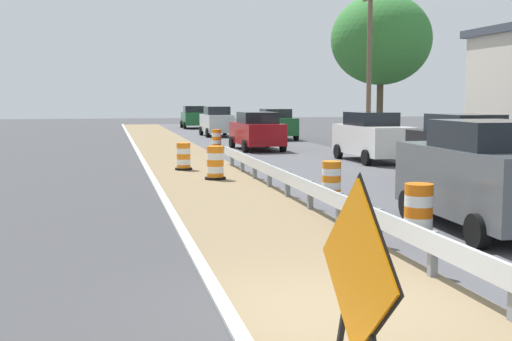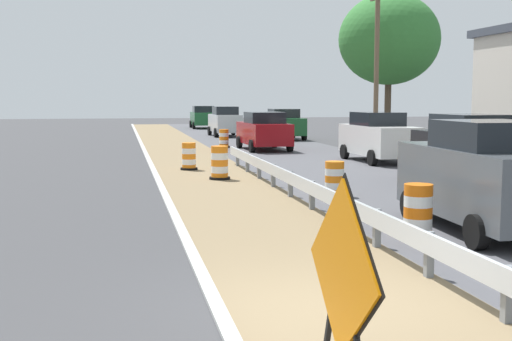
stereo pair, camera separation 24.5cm
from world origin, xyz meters
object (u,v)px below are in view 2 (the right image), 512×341
object	(u,v)px
traffic_barrel_mid	(220,164)
car_lead_near_lane	(225,121)
utility_pole_mid	(377,67)
traffic_barrel_nearest	(418,215)
car_distant_a	(378,137)
warning_sign_diamond	(342,276)
traffic_barrel_far	(189,158)
traffic_barrel_close	(334,181)
car_distant_b	(264,131)
car_trailing_near_lane	(284,124)
car_mid_far_lane	(471,150)
traffic_barrel_farther	(224,139)
car_lead_far_lane	(203,117)
car_trailing_far_lane	(485,176)

from	to	relation	value
traffic_barrel_mid	car_lead_near_lane	world-z (taller)	car_lead_near_lane
car_lead_near_lane	utility_pole_mid	size ratio (longest dim) A/B	0.51
traffic_barrel_mid	car_lead_near_lane	bearing A→B (deg)	80.75
traffic_barrel_nearest	traffic_barrel_mid	distance (m)	10.36
traffic_barrel_nearest	car_distant_a	size ratio (longest dim) A/B	0.23
warning_sign_diamond	traffic_barrel_far	world-z (taller)	warning_sign_diamond
traffic_barrel_close	car_distant_b	bearing A→B (deg)	84.69
car_trailing_near_lane	car_mid_far_lane	bearing A→B (deg)	-0.38
warning_sign_diamond	traffic_barrel_far	bearing A→B (deg)	-93.95
warning_sign_diamond	traffic_barrel_farther	distance (m)	30.33
utility_pole_mid	car_distant_a	bearing A→B (deg)	-110.20
car_lead_far_lane	traffic_barrel_farther	bearing A→B (deg)	176.64
car_lead_near_lane	car_distant_b	xyz separation A→B (m)	(0.09, -12.48, -0.05)
traffic_barrel_mid	car_trailing_far_lane	xyz separation A→B (m)	(3.98, -9.61, 0.62)
traffic_barrel_mid	traffic_barrel_close	bearing A→B (deg)	-59.55
traffic_barrel_nearest	warning_sign_diamond	bearing A→B (deg)	-120.82
car_lead_near_lane	car_distant_b	size ratio (longest dim) A/B	0.90
warning_sign_diamond	traffic_barrel_close	size ratio (longest dim) A/B	2.12
traffic_barrel_far	traffic_barrel_farther	bearing A→B (deg)	74.62
car_trailing_far_lane	car_distant_a	xyz separation A→B (m)	(3.48, 14.35, -0.08)
traffic_barrel_mid	traffic_barrel_far	size ratio (longest dim) A/B	1.09
traffic_barrel_close	utility_pole_mid	bearing A→B (deg)	64.40
warning_sign_diamond	car_trailing_far_lane	distance (m)	8.27
traffic_barrel_farther	car_mid_far_lane	bearing A→B (deg)	-73.88
traffic_barrel_far	car_lead_far_lane	xyz separation A→B (m)	(4.63, 33.54, 0.52)
utility_pole_mid	car_trailing_far_lane	bearing A→B (deg)	-105.38
traffic_barrel_nearest	car_lead_far_lane	world-z (taller)	car_lead_far_lane
car_distant_a	car_trailing_near_lane	bearing A→B (deg)	179.44
car_trailing_far_lane	utility_pole_mid	distance (m)	20.36
car_lead_near_lane	car_distant_a	xyz separation A→B (m)	(3.50, -19.58, 0.01)
car_lead_near_lane	utility_pole_mid	distance (m)	15.80
car_trailing_near_lane	car_distant_a	distance (m)	15.34
car_distant_b	traffic_barrel_mid	bearing A→B (deg)	158.95
car_distant_a	car_distant_b	world-z (taller)	car_distant_a
car_lead_near_lane	car_trailing_far_lane	distance (m)	33.93
traffic_barrel_far	utility_pole_mid	distance (m)	12.60
warning_sign_diamond	car_mid_far_lane	distance (m)	15.44
car_trailing_near_lane	car_distant_b	size ratio (longest dim) A/B	0.90
warning_sign_diamond	traffic_barrel_mid	bearing A→B (deg)	-96.76
traffic_barrel_nearest	traffic_barrel_far	distance (m)	13.56
warning_sign_diamond	traffic_barrel_close	xyz separation A→B (m)	(3.77, 11.69, -0.64)
car_lead_far_lane	traffic_barrel_close	bearing A→B (deg)	178.80
car_lead_near_lane	traffic_barrel_farther	bearing A→B (deg)	169.23
traffic_barrel_mid	car_distant_a	bearing A→B (deg)	32.46
warning_sign_diamond	traffic_barrel_mid	world-z (taller)	warning_sign_diamond
car_lead_far_lane	car_trailing_far_lane	distance (m)	46.27
car_trailing_far_lane	car_distant_a	size ratio (longest dim) A/B	0.99
car_lead_near_lane	car_distant_b	world-z (taller)	car_lead_near_lane
car_mid_far_lane	car_distant_b	xyz separation A→B (m)	(-3.25, 14.99, -0.11)
traffic_barrel_far	car_distant_a	bearing A→B (deg)	11.25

